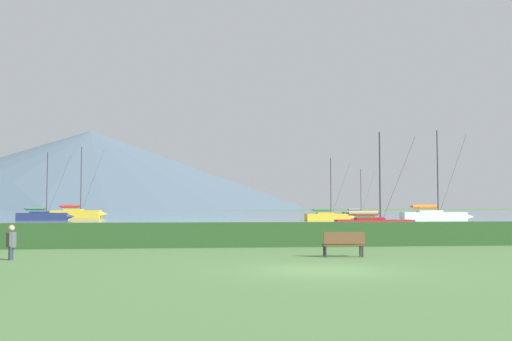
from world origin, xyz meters
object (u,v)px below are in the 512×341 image
(sailboat_slip_9, at_px, (77,213))
(sailboat_slip_4, at_px, (434,216))
(sailboat_slip_1, at_px, (328,216))
(sailboat_slip_6, at_px, (359,214))
(park_bench_near_path, at_px, (344,243))
(sailboat_slip_5, at_px, (375,224))
(person_seated_viewer, at_px, (11,241))
(sailboat_slip_7, at_px, (43,216))

(sailboat_slip_9, bearing_deg, sailboat_slip_4, -30.43)
(sailboat_slip_1, relative_size, sailboat_slip_9, 0.71)
(sailboat_slip_6, bearing_deg, park_bench_near_path, -107.72)
(sailboat_slip_4, xyz_separation_m, sailboat_slip_5, (-16.38, -27.84, -0.20))
(sailboat_slip_9, xyz_separation_m, park_bench_near_path, (23.95, -83.93, -0.24))
(park_bench_near_path, height_order, person_seated_viewer, person_seated_viewer)
(sailboat_slip_1, bearing_deg, sailboat_slip_9, 145.80)
(sailboat_slip_9, height_order, person_seated_viewer, sailboat_slip_9)
(sailboat_slip_4, height_order, sailboat_slip_5, sailboat_slip_4)
(sailboat_slip_4, distance_m, sailboat_slip_9, 59.20)
(sailboat_slip_1, height_order, person_seated_viewer, sailboat_slip_1)
(sailboat_slip_1, height_order, park_bench_near_path, sailboat_slip_1)
(sailboat_slip_5, relative_size, park_bench_near_path, 4.79)
(sailboat_slip_4, xyz_separation_m, sailboat_slip_7, (-50.01, 14.13, -0.12))
(sailboat_slip_4, relative_size, person_seated_viewer, 9.12)
(sailboat_slip_1, relative_size, sailboat_slip_5, 1.12)
(sailboat_slip_5, relative_size, sailboat_slip_6, 0.87)
(sailboat_slip_5, distance_m, sailboat_slip_6, 64.99)
(sailboat_slip_6, distance_m, sailboat_slip_7, 54.69)
(sailboat_slip_5, distance_m, sailboat_slip_7, 53.78)
(sailboat_slip_4, distance_m, sailboat_slip_7, 51.97)
(park_bench_near_path, bearing_deg, sailboat_slip_6, 74.49)
(park_bench_near_path, bearing_deg, person_seated_viewer, -179.62)
(sailboat_slip_7, bearing_deg, park_bench_near_path, -73.56)
(sailboat_slip_1, xyz_separation_m, person_seated_viewer, (-25.52, -58.44, 0.12))
(sailboat_slip_6, distance_m, person_seated_viewer, 92.96)
(sailboat_slip_6, xyz_separation_m, sailboat_slip_7, (-50.59, -20.76, 0.08))
(sailboat_slip_5, xyz_separation_m, park_bench_near_path, (-8.38, -22.45, -0.02))
(sailboat_slip_1, bearing_deg, sailboat_slip_5, -97.78)
(sailboat_slip_7, bearing_deg, sailboat_slip_6, 17.35)
(sailboat_slip_4, bearing_deg, sailboat_slip_6, 94.60)
(sailboat_slip_4, xyz_separation_m, sailboat_slip_9, (-48.71, 33.64, 0.03))
(sailboat_slip_6, bearing_deg, sailboat_slip_5, -106.29)
(sailboat_slip_1, distance_m, sailboat_slip_9, 45.07)
(sailboat_slip_9, xyz_separation_m, person_seated_viewer, (11.75, -83.79, -0.09))
(sailboat_slip_5, bearing_deg, sailboat_slip_9, 124.66)
(sailboat_slip_6, distance_m, park_bench_near_path, 88.88)
(sailboat_slip_1, bearing_deg, sailboat_slip_6, 65.70)
(park_bench_near_path, bearing_deg, sailboat_slip_4, 64.85)
(sailboat_slip_5, bearing_deg, person_seated_viewer, -125.75)
(sailboat_slip_9, relative_size, park_bench_near_path, 7.59)
(sailboat_slip_1, distance_m, park_bench_near_path, 60.09)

